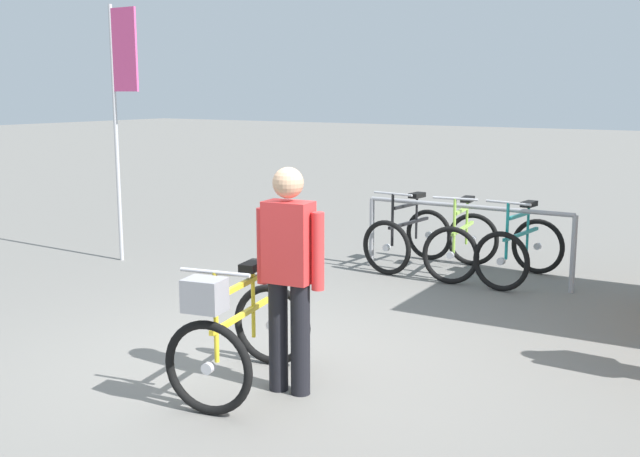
{
  "coord_description": "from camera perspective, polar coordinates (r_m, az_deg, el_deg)",
  "views": [
    {
      "loc": [
        3.53,
        -4.67,
        2.16
      ],
      "look_at": [
        0.1,
        0.69,
        1.0
      ],
      "focal_mm": 42.56,
      "sensor_mm": 36.0,
      "label": 1
    }
  ],
  "objects": [
    {
      "name": "person_with_featured_bike",
      "position": [
        5.37,
        -2.36,
        -3.15
      ],
      "size": [
        0.53,
        0.24,
        1.64
      ],
      "color": "black",
      "rests_on": "ground"
    },
    {
      "name": "racked_bike_lime",
      "position": [
        9.16,
        10.64,
        -1.14
      ],
      "size": [
        0.8,
        1.19,
        0.98
      ],
      "color": "black",
      "rests_on": "ground"
    },
    {
      "name": "ground_plane",
      "position": [
        6.24,
        -4.24,
        -9.96
      ],
      "size": [
        80.0,
        80.0,
        0.0
      ],
      "primitive_type": "plane",
      "color": "slate"
    },
    {
      "name": "racked_bike_teal",
      "position": [
        8.94,
        14.83,
        -1.59
      ],
      "size": [
        0.76,
        1.17,
        0.98
      ],
      "color": "black",
      "rests_on": "ground"
    },
    {
      "name": "bike_rack_rail",
      "position": [
        8.91,
        10.91,
        0.3
      ],
      "size": [
        2.51,
        0.1,
        0.88
      ],
      "color": "#99999E",
      "rests_on": "ground"
    },
    {
      "name": "banner_flag",
      "position": [
        9.82,
        -14.72,
        10.4
      ],
      "size": [
        0.45,
        0.05,
        3.2
      ],
      "color": "#B2B2B7",
      "rests_on": "ground"
    },
    {
      "name": "racked_bike_black",
      "position": [
        9.42,
        6.68,
        -0.71
      ],
      "size": [
        0.74,
        1.15,
        0.97
      ],
      "color": "black",
      "rests_on": "ground"
    },
    {
      "name": "featured_bicycle",
      "position": [
        5.52,
        -6.27,
        -7.81
      ],
      "size": [
        0.86,
        1.24,
        0.97
      ],
      "color": "black",
      "rests_on": "ground"
    }
  ]
}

